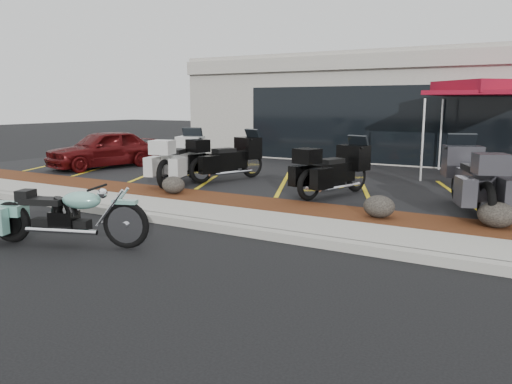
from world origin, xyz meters
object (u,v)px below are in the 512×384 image
Objects in this scene: traffic_cone at (357,165)px; popup_canopy at (487,90)px; hero_cruiser at (126,218)px; parked_car at (104,149)px; touring_white at (193,153)px.

traffic_cone is 0.15× the size of popup_canopy.
traffic_cone is (0.64, 9.09, -0.12)m from hero_cruiser.
parked_car reaches higher than traffic_cone.
popup_canopy is (4.01, 9.66, 2.08)m from hero_cruiser.
popup_canopy is (3.37, 0.56, 2.20)m from traffic_cone.
hero_cruiser is 1.16× the size of touring_white.
popup_canopy is at bearing 9.44° from traffic_cone.
hero_cruiser is 9.16m from parked_car.
hero_cruiser is at bearing -166.62° from touring_white.
traffic_cone is at bearing -169.36° from popup_canopy.
parked_car is at bearing -160.52° from popup_canopy.
touring_white reaches higher than hero_cruiser.
traffic_cone is at bearing -59.66° from touring_white.
popup_canopy is at bearing 33.05° from parked_car.
parked_car is 7.81× the size of traffic_cone.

